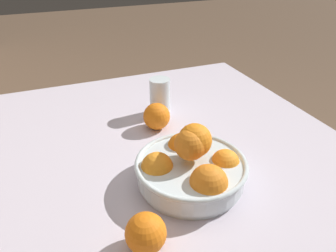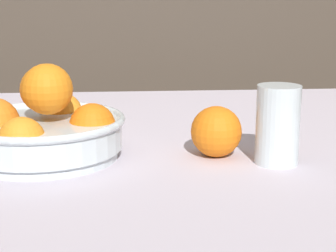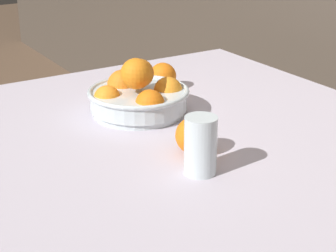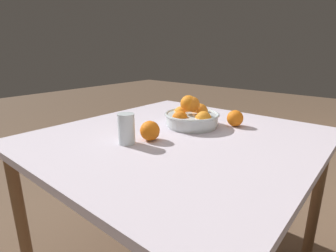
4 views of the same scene
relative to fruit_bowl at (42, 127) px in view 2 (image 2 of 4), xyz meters
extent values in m
cube|color=silver|center=(0.15, 0.03, -0.06)|extent=(1.15, 1.10, 0.03)
cylinder|color=brown|center=(0.66, 0.52, -0.42)|extent=(0.05, 0.05, 0.69)
cylinder|color=silver|center=(0.00, 0.00, -0.04)|extent=(0.24, 0.24, 0.02)
cylinder|color=silver|center=(0.00, 0.00, -0.01)|extent=(0.25, 0.25, 0.05)
torus|color=silver|center=(0.00, 0.00, 0.01)|extent=(0.26, 0.26, 0.01)
sphere|color=orange|center=(0.08, -0.01, 0.00)|extent=(0.07, 0.07, 0.07)
sphere|color=orange|center=(0.02, 0.08, 0.00)|extent=(0.08, 0.08, 0.08)
sphere|color=orange|center=(-0.02, -0.08, 0.00)|extent=(0.07, 0.07, 0.07)
sphere|color=orange|center=(0.01, -0.01, 0.06)|extent=(0.08, 0.08, 0.08)
sphere|color=orange|center=(0.00, 0.00, 0.06)|extent=(0.07, 0.07, 0.07)
cylinder|color=#F4A314|center=(0.36, -0.06, 0.00)|extent=(0.06, 0.06, 0.10)
cylinder|color=silver|center=(0.36, -0.06, 0.01)|extent=(0.07, 0.07, 0.12)
sphere|color=orange|center=(0.27, -0.01, -0.01)|extent=(0.08, 0.08, 0.08)
camera|label=1|loc=(-0.54, 0.28, 0.46)|focal=35.00mm
camera|label=2|loc=(0.13, -0.87, 0.21)|focal=60.00mm
camera|label=3|loc=(1.19, -0.65, 0.47)|focal=60.00mm
camera|label=4|loc=(1.00, 0.69, 0.31)|focal=28.00mm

